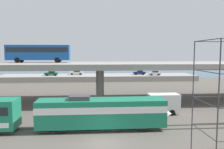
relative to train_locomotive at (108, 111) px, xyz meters
name	(u,v)px	position (x,y,z in m)	size (l,w,h in m)	color
ground_plane	(104,142)	(-0.60, -4.00, -2.19)	(260.00, 260.00, 0.00)	#565149
rail_strip_near	(103,131)	(-0.60, -0.71, -2.13)	(110.00, 0.12, 0.12)	#59544C
rail_strip_far	(103,127)	(-0.60, 0.71, -2.13)	(110.00, 0.12, 0.12)	#59544C
train_locomotive	(108,111)	(0.00, 0.00, 0.00)	(16.21, 3.04, 4.18)	#197A56
highway_overpass	(100,66)	(-0.60, 16.00, 4.54)	(96.00, 12.91, 7.35)	gray
transit_bus_on_overpass	(39,52)	(-12.50, 18.56, 7.22)	(12.00, 2.68, 3.40)	#14478C
service_truck_west	(158,103)	(7.89, 6.38, -0.56)	(6.80, 2.46, 3.04)	#0C4C26
pier_parking_lot	(98,77)	(-0.60, 51.00, -1.31)	(66.39, 12.23, 1.76)	gray
parked_car_0	(155,73)	(18.65, 48.30, 0.33)	(4.07, 1.92, 1.50)	silver
parked_car_1	(76,73)	(-8.06, 52.22, 0.34)	(4.60, 1.85, 1.50)	silver
parked_car_2	(51,73)	(-16.15, 49.61, 0.34)	(4.25, 1.96, 1.50)	#0C4C26
parked_car_3	(139,72)	(13.86, 50.74, 0.33)	(4.10, 1.91, 1.50)	navy
harbor_water	(97,74)	(-0.60, 74.00, -2.19)	(140.00, 36.00, 0.01)	#385B7A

